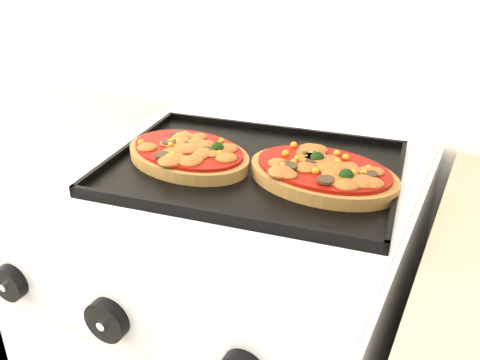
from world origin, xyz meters
The scene contains 6 objects.
control_panel centered at (-0.02, 1.39, 0.85)m, with size 0.60×0.02×0.09m, color silver.
knob_left centered at (-0.20, 1.37, 0.85)m, with size 0.05×0.05×0.02m, color black.
knob_center centered at (-0.03, 1.37, 0.85)m, with size 0.06×0.06×0.02m, color black.
baking_tray centered at (0.00, 1.72, 0.92)m, with size 0.48×0.36×0.02m, color black.
pizza_left centered at (-0.11, 1.70, 0.94)m, with size 0.24×0.16×0.03m, color olive, non-canonical shape.
pizza_right centered at (0.12, 1.73, 0.94)m, with size 0.25×0.17×0.04m, color olive, non-canonical shape.
Camera 1 is at (0.34, 0.98, 1.31)m, focal length 40.00 mm.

